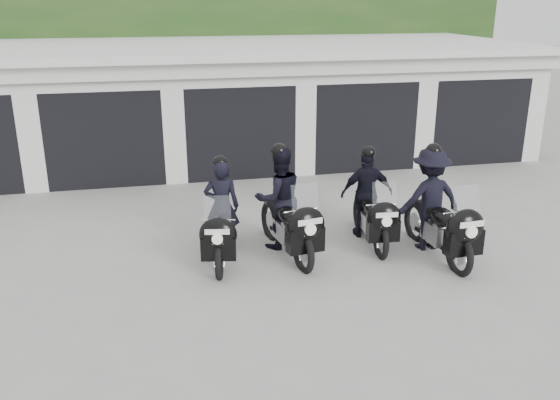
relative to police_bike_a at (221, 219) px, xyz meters
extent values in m
plane|color=#9C9C97|center=(1.04, -1.04, -0.70)|extent=(80.00, 80.00, 0.00)
cube|color=silver|center=(1.04, 7.46, 0.70)|extent=(16.00, 6.00, 2.80)
cube|color=silver|center=(1.04, 7.26, 2.18)|extent=(16.40, 6.80, 0.16)
cube|color=silver|center=(1.04, 4.21, 1.95)|extent=(16.40, 0.12, 0.40)
cube|color=black|center=(1.04, 4.44, -0.58)|extent=(16.00, 0.06, 0.24)
cube|color=silver|center=(-3.61, 4.61, 0.70)|extent=(0.50, 0.50, 2.80)
cube|color=black|center=(-2.06, 5.66, 0.40)|extent=(2.60, 2.60, 2.20)
cube|color=silver|center=(-2.06, 4.61, 1.80)|extent=(2.60, 0.50, 0.60)
cube|color=silver|center=(-0.51, 4.61, 0.70)|extent=(0.50, 0.50, 2.80)
cube|color=black|center=(1.04, 5.66, 0.40)|extent=(2.60, 2.60, 2.20)
cube|color=silver|center=(1.04, 4.61, 1.80)|extent=(2.60, 0.50, 0.60)
cube|color=silver|center=(2.59, 4.61, 0.70)|extent=(0.50, 0.50, 2.80)
cube|color=black|center=(4.14, 5.66, 0.40)|extent=(2.60, 2.60, 2.20)
cube|color=silver|center=(4.14, 4.61, 1.80)|extent=(2.60, 0.50, 0.60)
cube|color=silver|center=(5.69, 4.61, 0.70)|extent=(0.50, 0.50, 2.80)
cube|color=black|center=(7.24, 5.66, 0.40)|extent=(2.60, 2.60, 2.20)
cube|color=silver|center=(7.24, 4.61, 1.80)|extent=(2.60, 0.50, 0.60)
cube|color=silver|center=(8.79, 4.61, 0.70)|extent=(0.50, 0.50, 2.80)
cube|color=#1C3C15|center=(1.04, 11.46, 1.45)|extent=(20.00, 2.00, 4.30)
cylinder|color=black|center=(-5.46, 12.96, 0.95)|extent=(0.24, 0.24, 3.30)
cylinder|color=black|center=(4.04, 12.96, 0.95)|extent=(0.24, 0.24, 3.30)
cylinder|color=black|center=(8.54, 12.96, 0.95)|extent=(0.24, 0.24, 3.30)
torus|color=black|center=(-0.12, -0.66, -0.41)|extent=(0.22, 0.69, 0.68)
torus|color=black|center=(0.12, 0.66, -0.41)|extent=(0.22, 0.69, 0.68)
cube|color=#B5B5BA|center=(0.00, 0.02, -0.34)|extent=(0.33, 0.55, 0.30)
cube|color=black|center=(0.00, 0.00, -0.49)|extent=(0.29, 1.20, 0.06)
ellipsoid|color=black|center=(-0.03, -0.14, -0.03)|extent=(0.39, 0.58, 0.27)
cube|color=black|center=(0.05, 0.25, -0.01)|extent=(0.33, 0.55, 0.09)
ellipsoid|color=black|center=(-0.14, -0.73, 0.03)|extent=(0.63, 0.41, 0.56)
cube|color=black|center=(-0.14, -0.73, -0.19)|extent=(0.57, 0.30, 0.37)
cube|color=#B2BFC6|center=(-0.13, -0.71, 0.40)|extent=(0.42, 0.18, 0.47)
cylinder|color=silver|center=(-0.10, -0.55, 0.20)|extent=(0.52, 0.12, 0.03)
cube|color=white|center=(-0.16, -0.89, 0.14)|extent=(0.37, 0.08, 0.08)
cube|color=white|center=(-0.16, -0.86, -0.03)|extent=(0.17, 0.04, 0.09)
imported|color=black|center=(0.05, 0.27, 0.12)|extent=(0.66, 0.49, 1.63)
sphere|color=black|center=(0.05, 0.27, 0.88)|extent=(0.25, 0.25, 0.25)
torus|color=black|center=(1.21, -0.72, -0.38)|extent=(0.23, 0.75, 0.74)
torus|color=black|center=(0.97, 0.71, -0.38)|extent=(0.23, 0.75, 0.74)
cube|color=#B5B5BA|center=(1.09, 0.01, -0.31)|extent=(0.35, 0.59, 0.32)
cube|color=black|center=(1.09, -0.01, -0.47)|extent=(0.30, 1.31, 0.06)
ellipsoid|color=black|center=(1.12, -0.16, 0.03)|extent=(0.42, 0.63, 0.29)
cube|color=black|center=(1.05, 0.27, 0.05)|extent=(0.35, 0.59, 0.10)
ellipsoid|color=black|center=(1.23, -0.80, 0.09)|extent=(0.68, 0.44, 0.61)
cube|color=black|center=(1.23, -0.80, -0.14)|extent=(0.62, 0.32, 0.40)
cube|color=#B2BFC6|center=(1.22, -0.77, 0.50)|extent=(0.46, 0.19, 0.52)
cylinder|color=silver|center=(1.19, -0.60, 0.27)|extent=(0.56, 0.12, 0.03)
cube|color=white|center=(1.25, -0.97, 0.21)|extent=(0.40, 0.08, 0.09)
cube|color=white|center=(1.25, -0.94, 0.03)|extent=(0.18, 0.05, 0.10)
imported|color=black|center=(1.04, 0.29, 0.19)|extent=(0.96, 0.81, 1.78)
sphere|color=black|center=(1.04, 0.29, 1.02)|extent=(0.27, 0.27, 0.27)
torus|color=black|center=(2.62, -0.51, -0.41)|extent=(0.15, 0.68, 0.67)
torus|color=black|center=(2.72, 0.81, -0.41)|extent=(0.15, 0.68, 0.67)
cube|color=#B5B5BA|center=(2.67, 0.17, -0.35)|extent=(0.28, 0.52, 0.30)
cube|color=black|center=(2.67, 0.15, -0.49)|extent=(0.16, 1.20, 0.06)
ellipsoid|color=black|center=(2.66, 0.01, -0.03)|extent=(0.34, 0.55, 0.27)
cube|color=black|center=(2.69, 0.41, -0.01)|extent=(0.28, 0.52, 0.09)
ellipsoid|color=black|center=(2.61, -0.59, 0.02)|extent=(0.60, 0.35, 0.55)
cube|color=black|center=(2.61, -0.59, -0.19)|extent=(0.55, 0.24, 0.37)
cube|color=#B2BFC6|center=(2.62, -0.56, 0.39)|extent=(0.41, 0.14, 0.47)
cylinder|color=silver|center=(2.63, -0.40, 0.19)|extent=(0.52, 0.06, 0.03)
cube|color=white|center=(2.60, -0.74, 0.13)|extent=(0.37, 0.04, 0.08)
cube|color=white|center=(2.60, -0.71, -0.03)|extent=(0.17, 0.03, 0.09)
imported|color=black|center=(2.69, 0.43, 0.11)|extent=(0.99, 0.61, 1.62)
sphere|color=black|center=(2.69, 0.43, 0.87)|extent=(0.25, 0.25, 0.25)
torus|color=black|center=(3.59, -1.36, -0.38)|extent=(0.15, 0.75, 0.74)
torus|color=black|center=(3.52, 0.11, -0.38)|extent=(0.15, 0.75, 0.74)
cube|color=#B5B5BA|center=(3.56, -0.61, -0.31)|extent=(0.29, 0.57, 0.33)
cube|color=black|center=(3.56, -0.63, -0.47)|extent=(0.15, 1.33, 0.06)
ellipsoid|color=black|center=(3.56, -0.78, 0.04)|extent=(0.36, 0.60, 0.29)
cube|color=black|center=(3.54, -0.34, 0.06)|extent=(0.29, 0.57, 0.10)
ellipsoid|color=black|center=(3.60, -1.44, 0.10)|extent=(0.66, 0.37, 0.61)
cube|color=black|center=(3.60, -1.44, -0.14)|extent=(0.60, 0.25, 0.41)
cube|color=#B2BFC6|center=(3.60, -1.41, 0.51)|extent=(0.45, 0.14, 0.52)
cylinder|color=silver|center=(3.59, -1.24, 0.28)|extent=(0.57, 0.06, 0.03)
cube|color=white|center=(3.61, -1.61, 0.22)|extent=(0.41, 0.04, 0.09)
cube|color=white|center=(3.61, -1.58, 0.04)|extent=(0.18, 0.02, 0.10)
imported|color=black|center=(3.54, -0.32, 0.20)|extent=(1.19, 0.65, 1.79)
sphere|color=black|center=(3.54, -0.32, 1.04)|extent=(0.28, 0.28, 0.28)
camera|label=1|loc=(-1.01, -9.10, 3.48)|focal=38.00mm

